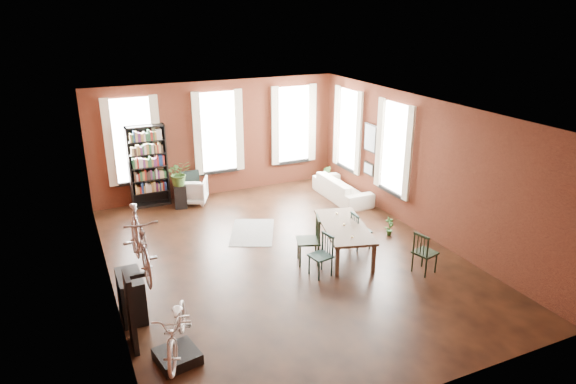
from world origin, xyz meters
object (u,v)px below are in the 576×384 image
dining_table (344,240)px  bicycle_floor (175,307)px  dining_chair_c (425,252)px  dining_chair_d (361,230)px  plant_stand (181,196)px  console_table (131,296)px  cream_sofa (342,185)px  bookshelf (148,166)px  dining_chair_a (321,256)px  dining_chair_b (308,241)px  bike_trainer (177,356)px  white_armchair (192,189)px

dining_table → bicycle_floor: size_ratio=1.26×
dining_chair_c → dining_chair_d: bearing=6.3°
plant_stand → bicycle_floor: 6.44m
dining_chair_d → console_table: bearing=100.2°
dining_table → cream_sofa: (1.69, 2.95, 0.07)m
dining_chair_d → bookshelf: bearing=42.4°
dining_chair_a → dining_chair_d: size_ratio=1.03×
dining_table → bookshelf: size_ratio=0.90×
console_table → plant_stand: console_table is taller
dining_chair_a → dining_chair_b: size_ratio=0.85×
dining_table → dining_chair_d: dining_chair_d is taller
dining_table → dining_chair_d: bearing=28.0°
cream_sofa → console_table: (-6.23, -3.50, -0.01)m
dining_chair_a → console_table: size_ratio=1.07×
dining_chair_d → cream_sofa: dining_chair_d is taller
dining_table → dining_chair_c: 1.76m
bookshelf → console_table: bookshelf is taller
bike_trainer → dining_chair_a: bearing=24.1°
dining_table → plant_stand: size_ratio=3.09×
bike_trainer → white_armchair: bearing=73.3°
bike_trainer → plant_stand: plant_stand is taller
dining_chair_b → bookshelf: bearing=-133.7°
dining_chair_b → plant_stand: 4.53m
dining_chair_d → plant_stand: dining_chair_d is taller
dining_chair_c → bike_trainer: dining_chair_c is taller
dining_chair_b → white_armchair: (-1.31, 4.42, -0.12)m
dining_chair_b → bike_trainer: (-3.24, -2.03, -0.42)m
dining_chair_c → cream_sofa: size_ratio=0.42×
dining_chair_b → plant_stand: size_ratio=1.59×
dining_chair_b → white_armchair: 4.61m
console_table → bookshelf: bearing=76.2°
bookshelf → plant_stand: size_ratio=3.45×
dining_chair_b → white_armchair: size_ratio=1.32×
dining_chair_b → console_table: size_ratio=1.27×
dining_chair_c → cream_sofa: dining_chair_c is taller
dining_chair_d → dining_table: bearing=105.5°
white_armchair → plant_stand: 0.45m
dining_chair_a → dining_chair_c: size_ratio=0.98×
dining_chair_a → bookshelf: bookshelf is taller
white_armchair → console_table: size_ratio=0.96×
dining_chair_a → dining_chair_d: 1.58m
dining_chair_d → bicycle_floor: bicycle_floor is taller
plant_stand → dining_chair_c: bearing=-56.6°
cream_sofa → bicycle_floor: bicycle_floor is taller
console_table → dining_chair_b: bearing=7.9°
dining_table → dining_chair_d: 0.52m
dining_chair_d → console_table: (-5.04, -0.66, -0.02)m
dining_chair_c → plant_stand: bearing=18.6°
bookshelf → bike_trainer: bearing=-97.3°
bookshelf → bicycle_floor: bookshelf is taller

